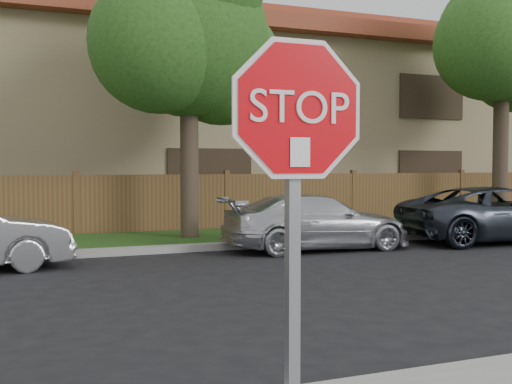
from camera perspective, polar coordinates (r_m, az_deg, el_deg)
name	(u,v)px	position (r m, az deg, el deg)	size (l,w,h in m)	color
far_curb	(89,253)	(12.62, -15.59, -5.62)	(70.00, 0.30, 0.15)	gray
grass_strip	(82,244)	(14.25, -16.23, -4.75)	(70.00, 3.00, 0.12)	#1E4714
fence	(76,207)	(15.77, -16.75, -1.35)	(70.00, 0.12, 1.60)	brown
apartment_building	(62,115)	(21.39, -17.99, 6.97)	(35.20, 9.20, 7.20)	tan
tree_mid	(191,37)	(14.65, -6.22, 14.47)	(4.80, 3.90, 7.35)	#382B21
tree_right	(506,38)	(19.49, 22.74, 13.38)	(4.80, 3.90, 8.20)	#382B21
stop_sign	(296,172)	(3.10, 3.86, 1.93)	(1.01, 0.13, 2.55)	gray
sedan_right	(316,222)	(13.19, 5.78, -2.86)	(1.70, 4.18, 1.21)	silver
sedan_far_right	(498,214)	(15.64, 22.09, -1.96)	(2.21, 4.79, 1.33)	#323843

